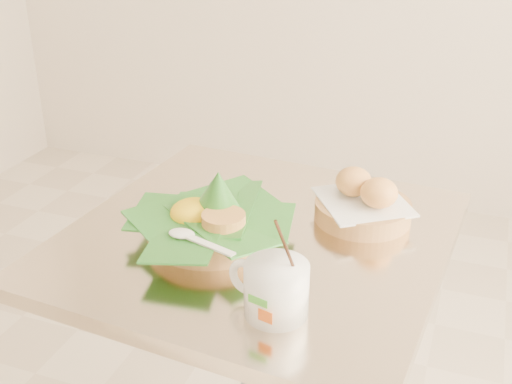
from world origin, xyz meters
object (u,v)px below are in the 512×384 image
(cafe_table, at_px, (257,326))
(coffee_mug, at_px, (275,288))
(rice_basket, at_px, (211,218))
(bread_basket, at_px, (364,203))

(cafe_table, distance_m, coffee_mug, 0.37)
(cafe_table, relative_size, rice_basket, 2.47)
(cafe_table, height_order, coffee_mug, coffee_mug)
(cafe_table, bearing_deg, rice_basket, -151.13)
(cafe_table, relative_size, bread_basket, 3.32)
(rice_basket, bearing_deg, bread_basket, 33.69)
(cafe_table, height_order, rice_basket, rice_basket)
(rice_basket, bearing_deg, cafe_table, 28.87)
(cafe_table, height_order, bread_basket, bread_basket)
(rice_basket, relative_size, coffee_mug, 1.74)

